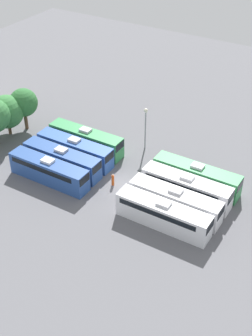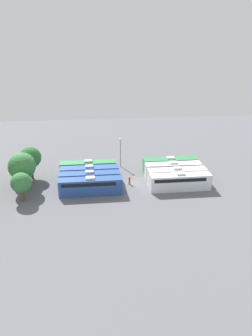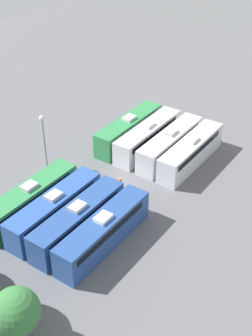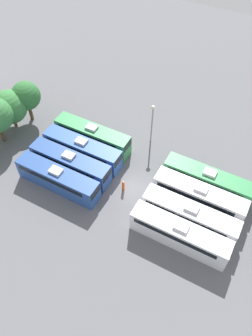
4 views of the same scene
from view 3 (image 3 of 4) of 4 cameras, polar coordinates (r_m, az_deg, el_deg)
ground_plane at (r=51.98m, az=-1.01°, el=-2.16°), size 115.04×115.04×0.00m
bus_0 at (r=55.24m, az=7.90°, el=2.03°), size 2.46×11.66×3.47m
bus_1 at (r=56.46m, az=5.40°, el=2.98°), size 2.46×11.66×3.47m
bus_2 at (r=57.85m, az=2.67°, el=3.92°), size 2.46×11.66×3.47m
bus_3 at (r=59.30m, az=0.36°, el=4.76°), size 2.46×11.66×3.47m
bus_4 at (r=43.55m, az=-2.78°, el=-7.70°), size 2.46×11.66×3.47m
bus_5 at (r=44.94m, az=-5.87°, el=-6.31°), size 2.46×11.66×3.47m
bus_6 at (r=46.55m, az=-8.68°, el=-4.91°), size 2.46×11.66×3.47m
bus_7 at (r=48.20m, az=-11.54°, el=-3.72°), size 2.46×11.66×3.47m
worker_person at (r=50.62m, az=-0.71°, el=-2.11°), size 0.36×0.36×1.78m
light_pole at (r=53.68m, az=-10.05°, el=4.37°), size 0.60×0.60×6.61m
tree_0 at (r=35.76m, az=-13.28°, el=-16.72°), size 3.66×3.66×5.34m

